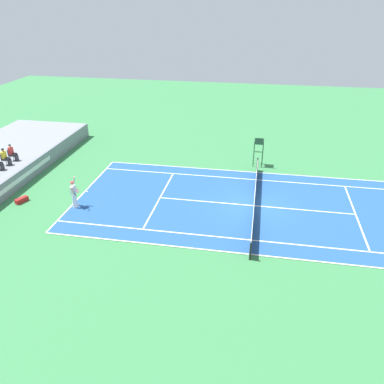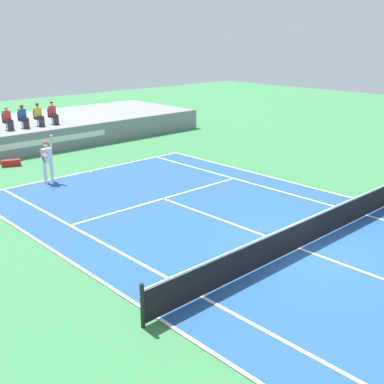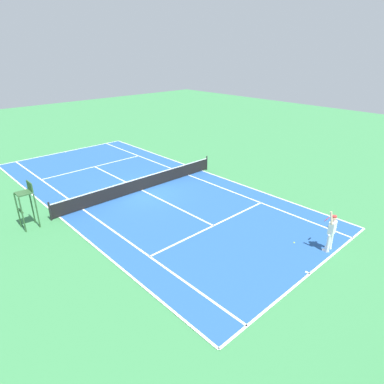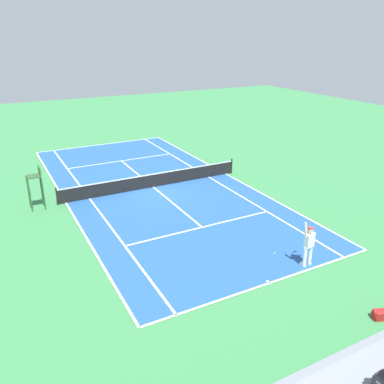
% 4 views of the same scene
% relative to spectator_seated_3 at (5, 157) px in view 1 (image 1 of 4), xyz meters
% --- Properties ---
extents(ground_plane, '(80.00, 80.00, 0.00)m').
position_rel_spectator_seated_3_xyz_m(ground_plane, '(-0.79, -18.22, -1.86)').
color(ground_plane, '#387F47').
extents(court, '(11.08, 23.88, 0.03)m').
position_rel_spectator_seated_3_xyz_m(court, '(-0.79, -18.22, -1.85)').
color(court, '#235193').
rests_on(court, ground).
extents(net, '(11.98, 0.10, 1.07)m').
position_rel_spectator_seated_3_xyz_m(net, '(-0.79, -18.22, -1.34)').
color(net, black).
rests_on(net, ground).
extents(barrier_wall, '(23.15, 0.25, 1.25)m').
position_rel_spectator_seated_3_xyz_m(barrier_wall, '(-0.79, -1.45, -1.23)').
color(barrier_wall, gray).
rests_on(barrier_wall, ground).
extents(spectator_seated_3, '(0.44, 0.60, 1.26)m').
position_rel_spectator_seated_3_xyz_m(spectator_seated_3, '(0.00, 0.00, 0.00)').
color(spectator_seated_3, '#474C56').
rests_on(spectator_seated_3, bleacher_platform).
extents(spectator_seated_4, '(0.44, 0.60, 1.26)m').
position_rel_spectator_seated_3_xyz_m(spectator_seated_4, '(0.88, 0.00, 0.00)').
color(spectator_seated_4, '#474C56').
rests_on(spectator_seated_4, bleacher_platform).
extents(tennis_player, '(0.76, 0.67, 2.08)m').
position_rel_spectator_seated_3_xyz_m(tennis_player, '(-2.99, -6.66, -0.86)').
color(tennis_player, white).
rests_on(tennis_player, ground).
extents(tennis_ball, '(0.07, 0.07, 0.07)m').
position_rel_spectator_seated_3_xyz_m(tennis_ball, '(-2.41, -8.06, -1.82)').
color(tennis_ball, '#D1E533').
rests_on(tennis_ball, ground).
extents(umpire_chair, '(0.77, 0.77, 2.44)m').
position_rel_spectator_seated_3_xyz_m(umpire_chair, '(6.16, -18.22, -0.30)').
color(umpire_chair, '#2D562D').
rests_on(umpire_chair, ground).
extents(equipment_bag, '(0.95, 0.63, 0.32)m').
position_rel_spectator_seated_3_xyz_m(equipment_bag, '(-3.03, -2.81, -1.70)').
color(equipment_bag, red).
rests_on(equipment_bag, ground).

